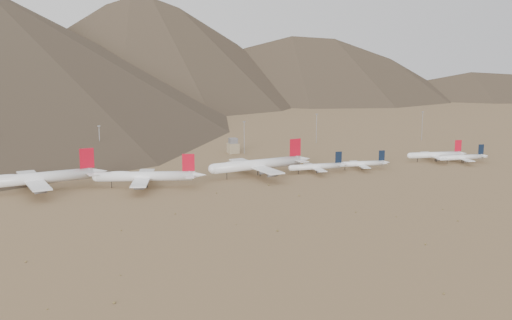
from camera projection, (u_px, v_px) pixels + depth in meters
name	position (u px, v px, depth m)	size (l,w,h in m)	color
ground	(253.00, 188.00, 384.19)	(3000.00, 3000.00, 0.00)	#8F6F4A
mountain_ridge	(76.00, 7.00, 1181.05)	(4400.00, 1000.00, 300.00)	brown
widebody_west	(36.00, 178.00, 373.05)	(78.53, 60.89, 23.38)	white
widebody_centre	(145.00, 176.00, 383.75)	(65.81, 52.33, 20.26)	white
widebody_east	(258.00, 164.00, 417.14)	(75.57, 58.64, 22.50)	white
narrowbody_a	(317.00, 166.00, 426.84)	(42.05, 30.38, 13.89)	white
narrowbody_b	(362.00, 164.00, 438.76)	(38.83, 28.36, 12.92)	white
narrowbody_c	(436.00, 155.00, 468.85)	(46.14, 33.81, 15.40)	white
narrowbody_d	(463.00, 157.00, 462.75)	(39.76, 28.86, 13.16)	white
control_tower	(233.00, 147.00, 503.88)	(8.00, 8.00, 12.00)	gray
mast_west	(100.00, 141.00, 474.19)	(2.00, 0.60, 25.70)	gray
mast_centre	(244.00, 136.00, 499.69)	(2.00, 0.60, 25.70)	gray
mast_east	(316.00, 127.00, 552.57)	(2.00, 0.60, 25.70)	gray
mast_far_east	(422.00, 124.00, 570.55)	(2.00, 0.60, 25.70)	gray
desert_scrub	(358.00, 224.00, 306.37)	(441.43, 181.56, 0.85)	olive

